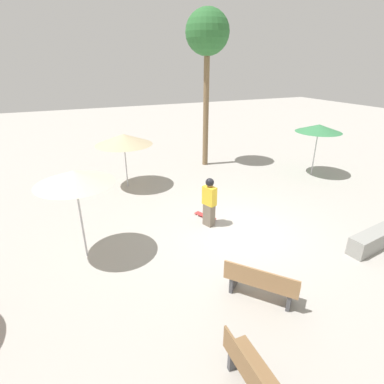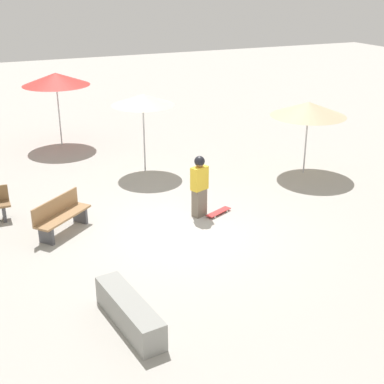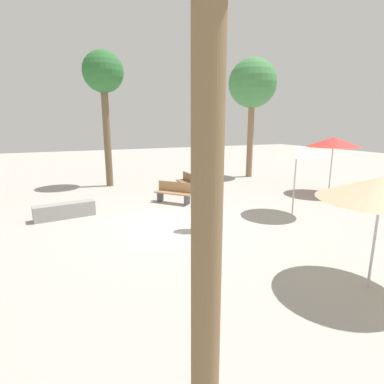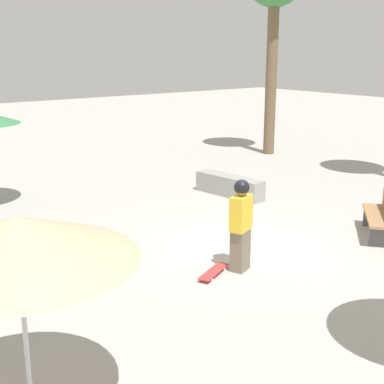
% 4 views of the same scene
% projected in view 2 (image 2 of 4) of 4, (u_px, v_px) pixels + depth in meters
% --- Properties ---
extents(ground_plane, '(60.00, 60.00, 0.00)m').
position_uv_depth(ground_plane, '(182.00, 232.00, 12.77)').
color(ground_plane, '#ADA8A0').
extents(skater_main, '(0.48, 0.37, 1.60)m').
position_uv_depth(skater_main, '(199.00, 184.00, 13.30)').
color(skater_main, '#726656').
rests_on(skater_main, ground_plane).
extents(skateboard, '(0.81, 0.51, 0.07)m').
position_uv_depth(skateboard, '(219.00, 212.00, 13.69)').
color(skateboard, red).
rests_on(skateboard, ground_plane).
extents(concrete_ledge, '(0.70, 2.01, 0.52)m').
position_uv_depth(concrete_ledge, '(129.00, 312.00, 9.27)').
color(concrete_ledge, gray).
rests_on(concrete_ledge, ground_plane).
extents(bench_near, '(1.51, 1.37, 0.85)m').
position_uv_depth(bench_near, '(61.00, 216.00, 12.59)').
color(bench_near, '#47474C').
rests_on(bench_near, ground_plane).
extents(shade_umbrella_cream, '(1.91, 1.91, 2.43)m').
position_uv_depth(shade_umbrella_cream, '(143.00, 100.00, 15.91)').
color(shade_umbrella_cream, '#B7B7BC').
rests_on(shade_umbrella_cream, ground_plane).
extents(shade_umbrella_tan, '(2.27, 2.27, 2.22)m').
position_uv_depth(shade_umbrella_tan, '(309.00, 109.00, 15.87)').
color(shade_umbrella_tan, '#B7B7BC').
rests_on(shade_umbrella_tan, ground_plane).
extents(shade_umbrella_red, '(2.33, 2.33, 2.59)m').
position_uv_depth(shade_umbrella_red, '(56.00, 79.00, 18.45)').
color(shade_umbrella_red, '#B7B7BC').
rests_on(shade_umbrella_red, ground_plane).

